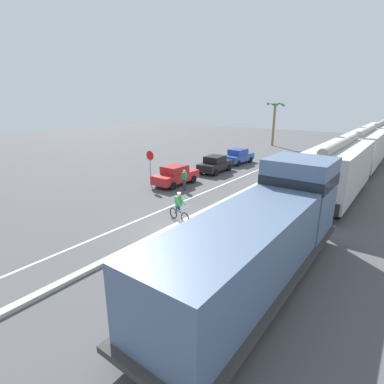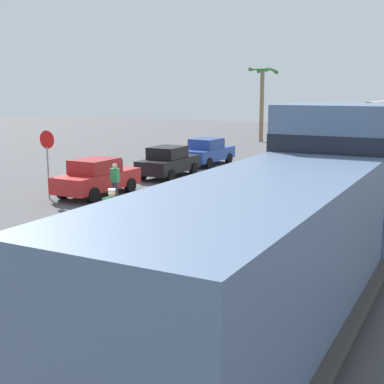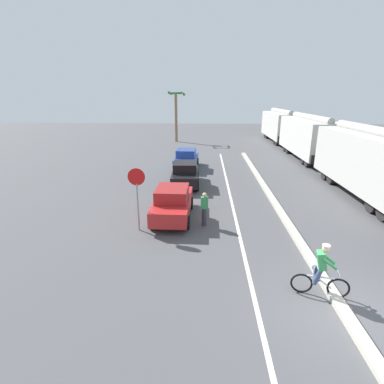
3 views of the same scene
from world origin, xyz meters
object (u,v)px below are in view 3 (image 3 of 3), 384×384
(hopper_car_trailing, at_px, (280,125))
(cyclist, at_px, (321,272))
(palm_tree_near, at_px, (176,106))
(pedestrian_by_cars, at_px, (204,209))
(parked_car_black, at_px, (185,174))
(stop_sign, at_px, (137,187))
(parked_car_red, at_px, (173,203))
(parked_car_blue, at_px, (186,159))
(hopper_car_lead, at_px, (372,163))
(hopper_car_middle, at_px, (308,137))

(hopper_car_trailing, distance_m, cyclist, 33.54)
(hopper_car_trailing, distance_m, palm_tree_near, 13.95)
(cyclist, bearing_deg, pedestrian_by_cars, 125.06)
(parked_car_black, bearing_deg, stop_sign, -102.56)
(hopper_car_trailing, height_order, parked_car_red, hopper_car_trailing)
(parked_car_blue, bearing_deg, parked_car_black, -87.28)
(hopper_car_lead, bearing_deg, parked_car_black, 170.50)
(hopper_car_middle, height_order, stop_sign, hopper_car_middle)
(parked_car_black, relative_size, parked_car_blue, 1.00)
(hopper_car_lead, relative_size, palm_tree_near, 1.62)
(parked_car_black, height_order, parked_car_blue, same)
(hopper_car_lead, distance_m, palm_tree_near, 26.21)
(palm_tree_near, bearing_deg, hopper_car_middle, -37.77)
(hopper_car_trailing, xyz_separation_m, parked_car_blue, (-11.37, -16.28, -1.26))
(cyclist, distance_m, stop_sign, 7.91)
(hopper_car_middle, relative_size, parked_car_black, 2.49)
(pedestrian_by_cars, bearing_deg, parked_car_black, 101.61)
(cyclist, xyz_separation_m, palm_tree_near, (-7.44, 31.94, 3.75))
(stop_sign, relative_size, pedestrian_by_cars, 1.78)
(hopper_car_middle, bearing_deg, hopper_car_trailing, 90.00)
(hopper_car_lead, height_order, pedestrian_by_cars, hopper_car_lead)
(hopper_car_middle, distance_m, hopper_car_trailing, 11.60)
(hopper_car_trailing, xyz_separation_m, pedestrian_by_cars, (-9.78, -27.90, -1.23))
(stop_sign, relative_size, palm_tree_near, 0.44)
(hopper_car_lead, distance_m, parked_car_red, 12.06)
(parked_car_blue, xyz_separation_m, palm_tree_near, (-2.32, 15.29, 3.75))
(stop_sign, xyz_separation_m, palm_tree_near, (-0.96, 27.56, 2.54))
(hopper_car_trailing, height_order, palm_tree_near, palm_tree_near)
(hopper_car_middle, xyz_separation_m, hopper_car_trailing, (0.00, 11.60, 0.00))
(hopper_car_lead, xyz_separation_m, pedestrian_by_cars, (-9.78, -4.70, -1.23))
(parked_car_red, relative_size, parked_car_blue, 0.99)
(cyclist, bearing_deg, stop_sign, 145.93)
(stop_sign, xyz_separation_m, pedestrian_by_cars, (2.95, 0.64, -1.18))
(hopper_car_trailing, relative_size, pedestrian_by_cars, 6.54)
(hopper_car_middle, relative_size, parked_car_blue, 2.48)
(hopper_car_lead, bearing_deg, hopper_car_middle, 90.00)
(parked_car_red, height_order, parked_car_blue, same)
(hopper_car_middle, distance_m, parked_car_blue, 12.36)
(hopper_car_lead, xyz_separation_m, hopper_car_middle, (0.00, 11.60, 0.00))
(hopper_car_lead, distance_m, parked_car_blue, 13.37)
(hopper_car_lead, distance_m, pedestrian_by_cars, 10.92)
(palm_tree_near, bearing_deg, cyclist, -76.89)
(pedestrian_by_cars, bearing_deg, hopper_car_lead, 25.68)
(parked_car_blue, relative_size, palm_tree_near, 0.65)
(parked_car_red, bearing_deg, palm_tree_near, 95.13)
(parked_car_red, distance_m, cyclist, 7.75)
(stop_sign, bearing_deg, palm_tree_near, 91.99)
(parked_car_red, height_order, pedestrian_by_cars, same)
(palm_tree_near, bearing_deg, parked_car_blue, -81.36)
(parked_car_red, bearing_deg, hopper_car_lead, 18.87)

